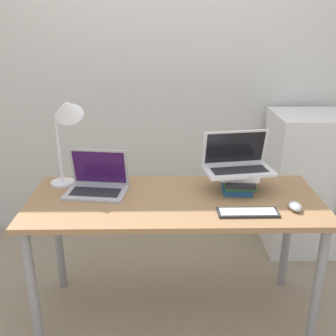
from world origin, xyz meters
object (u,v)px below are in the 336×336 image
object	(u,v)px
laptop_left	(97,184)
desk_lamp	(67,118)
book_stack	(238,180)
wireless_keyboard	(248,212)
mini_fridge	(305,183)
laptop_on_books	(237,163)
mouse	(295,206)

from	to	relation	value
laptop_left	desk_lamp	size ratio (longest dim) A/B	0.65
book_stack	laptop_left	bearing A→B (deg)	-178.76
wireless_keyboard	desk_lamp	xyz separation A→B (m)	(-0.96, 0.36, 0.40)
mini_fridge	wireless_keyboard	bearing A→B (deg)	-124.28
laptop_on_books	mini_fridge	distance (m)	1.00
book_stack	wireless_keyboard	distance (m)	0.30
book_stack	desk_lamp	size ratio (longest dim) A/B	0.52
mouse	mini_fridge	xyz separation A→B (m)	(0.40, 0.91, -0.26)
laptop_on_books	book_stack	bearing A→B (deg)	-63.69
mini_fridge	laptop_on_books	bearing A→B (deg)	-135.65
book_stack	laptop_on_books	size ratio (longest dim) A/B	0.71
book_stack	wireless_keyboard	size ratio (longest dim) A/B	0.94
laptop_left	mini_fridge	world-z (taller)	mini_fridge
wireless_keyboard	desk_lamp	distance (m)	1.10
wireless_keyboard	mouse	xyz separation A→B (m)	(0.25, 0.04, 0.01)
mini_fridge	book_stack	bearing A→B (deg)	-134.84
book_stack	mini_fridge	size ratio (longest dim) A/B	0.27
mouse	wireless_keyboard	bearing A→B (deg)	-170.47
laptop_on_books	mouse	size ratio (longest dim) A/B	3.80
laptop_on_books	mini_fridge	xyz separation A→B (m)	(0.65, 0.64, -0.40)
mouse	mini_fridge	bearing A→B (deg)	66.46
wireless_keyboard	mini_fridge	world-z (taller)	mini_fridge
desk_lamp	wireless_keyboard	bearing A→B (deg)	-20.65
wireless_keyboard	mini_fridge	xyz separation A→B (m)	(0.65, 0.95, -0.25)
book_stack	laptop_on_books	xyz separation A→B (m)	(-0.01, 0.01, 0.10)
laptop_on_books	desk_lamp	world-z (taller)	desk_lamp
book_stack	mini_fridge	world-z (taller)	mini_fridge
laptop_on_books	desk_lamp	bearing A→B (deg)	176.97
laptop_left	mini_fridge	size ratio (longest dim) A/B	0.34
book_stack	mouse	bearing A→B (deg)	-45.35
mini_fridge	laptop_left	bearing A→B (deg)	-155.19
mouse	book_stack	bearing A→B (deg)	134.65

